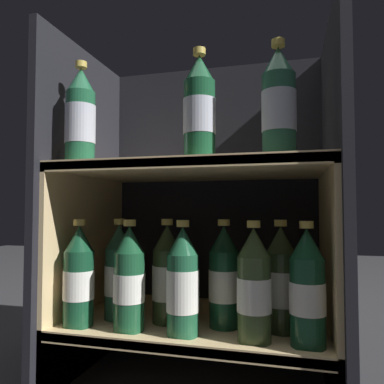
% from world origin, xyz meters
% --- Properties ---
extents(fridge_back_wall, '(0.66, 0.02, 0.85)m').
position_xyz_m(fridge_back_wall, '(0.00, 0.40, 0.42)').
color(fridge_back_wall, black).
rests_on(fridge_back_wall, ground_plane).
extents(fridge_side_left, '(0.02, 0.43, 0.85)m').
position_xyz_m(fridge_side_left, '(-0.32, 0.19, 0.42)').
color(fridge_side_left, black).
rests_on(fridge_side_left, ground_plane).
extents(fridge_side_right, '(0.02, 0.43, 0.85)m').
position_xyz_m(fridge_side_right, '(0.32, 0.19, 0.42)').
color(fridge_side_right, black).
rests_on(fridge_side_right, ground_plane).
extents(shelf_lower, '(0.62, 0.39, 0.16)m').
position_xyz_m(shelf_lower, '(0.00, 0.18, 0.13)').
color(shelf_lower, '#DBBC84').
rests_on(shelf_lower, ground_plane).
extents(shelf_upper, '(0.62, 0.39, 0.53)m').
position_xyz_m(shelf_upper, '(0.00, 0.19, 0.38)').
color(shelf_upper, '#DBBC84').
rests_on(shelf_upper, ground_plane).
extents(bottle_upper_front_0, '(0.07, 0.07, 0.24)m').
position_xyz_m(bottle_upper_front_0, '(-0.25, 0.06, 0.63)').
color(bottle_upper_front_0, '#1E5638').
rests_on(bottle_upper_front_0, shelf_upper).
extents(bottle_upper_front_1, '(0.07, 0.07, 0.24)m').
position_xyz_m(bottle_upper_front_1, '(0.04, 0.06, 0.63)').
color(bottle_upper_front_1, '#194C2D').
rests_on(bottle_upper_front_1, shelf_upper).
extents(bottle_upper_front_2, '(0.07, 0.07, 0.24)m').
position_xyz_m(bottle_upper_front_2, '(0.20, 0.06, 0.63)').
color(bottle_upper_front_2, '#285B42').
rests_on(bottle_upper_front_2, shelf_upper).
extents(bottle_lower_front_0, '(0.07, 0.07, 0.24)m').
position_xyz_m(bottle_lower_front_0, '(-0.25, 0.06, 0.26)').
color(bottle_lower_front_0, '#144228').
rests_on(bottle_lower_front_0, shelf_lower).
extents(bottle_lower_front_1, '(0.07, 0.07, 0.24)m').
position_xyz_m(bottle_lower_front_1, '(-0.12, 0.06, 0.26)').
color(bottle_lower_front_1, '#194C2D').
rests_on(bottle_lower_front_1, shelf_lower).
extents(bottle_lower_front_2, '(0.07, 0.07, 0.24)m').
position_xyz_m(bottle_lower_front_2, '(0.00, 0.06, 0.26)').
color(bottle_lower_front_2, '#1E5638').
rests_on(bottle_lower_front_2, shelf_lower).
extents(bottle_lower_front_3, '(0.07, 0.07, 0.24)m').
position_xyz_m(bottle_lower_front_3, '(0.15, 0.06, 0.26)').
color(bottle_lower_front_3, '#384C28').
rests_on(bottle_lower_front_3, shelf_lower).
extents(bottle_lower_front_4, '(0.07, 0.07, 0.24)m').
position_xyz_m(bottle_lower_front_4, '(0.25, 0.06, 0.26)').
color(bottle_lower_front_4, '#144228').
rests_on(bottle_lower_front_4, shelf_lower).
extents(bottle_lower_back_0, '(0.07, 0.07, 0.24)m').
position_xyz_m(bottle_lower_back_0, '(-0.18, 0.14, 0.26)').
color(bottle_lower_back_0, '#285B42').
rests_on(bottle_lower_back_0, shelf_lower).
extents(bottle_lower_back_1, '(0.07, 0.07, 0.24)m').
position_xyz_m(bottle_lower_back_1, '(-0.06, 0.14, 0.26)').
color(bottle_lower_back_1, '#384C28').
rests_on(bottle_lower_back_1, shelf_lower).
extents(bottle_lower_back_2, '(0.07, 0.07, 0.24)m').
position_xyz_m(bottle_lower_back_2, '(0.07, 0.14, 0.26)').
color(bottle_lower_back_2, '#144228').
rests_on(bottle_lower_back_2, shelf_lower).
extents(bottle_lower_back_3, '(0.07, 0.07, 0.24)m').
position_xyz_m(bottle_lower_back_3, '(0.20, 0.14, 0.26)').
color(bottle_lower_back_3, '#384C28').
rests_on(bottle_lower_back_3, shelf_lower).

